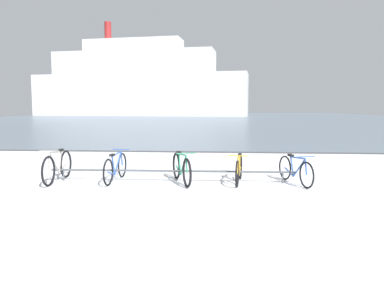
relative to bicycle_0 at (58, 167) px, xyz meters
name	(u,v)px	position (x,y,z in m)	size (l,w,h in m)	color
ground	(206,119)	(1.83, 50.20, -0.42)	(80.00, 132.00, 0.08)	white
bike_rack	(171,171)	(2.84, 0.17, -0.11)	(6.12, 0.14, 0.31)	#4C5156
bicycle_0	(58,167)	(0.00, 0.00, 0.00)	(0.46, 1.81, 0.85)	black
bicycle_1	(116,168)	(1.43, 0.16, -0.03)	(0.46, 1.72, 0.77)	black
bicycle_2	(181,168)	(3.11, 0.08, -0.02)	(0.70, 1.65, 0.80)	black
bicycle_3	(239,169)	(4.53, 0.20, -0.04)	(0.46, 1.59, 0.74)	black
bicycle_4	(295,170)	(5.89, 0.18, -0.04)	(0.63, 1.61, 0.74)	black
ferry_ship	(138,84)	(-14.10, 71.67, 6.56)	(48.32, 13.83, 20.71)	white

